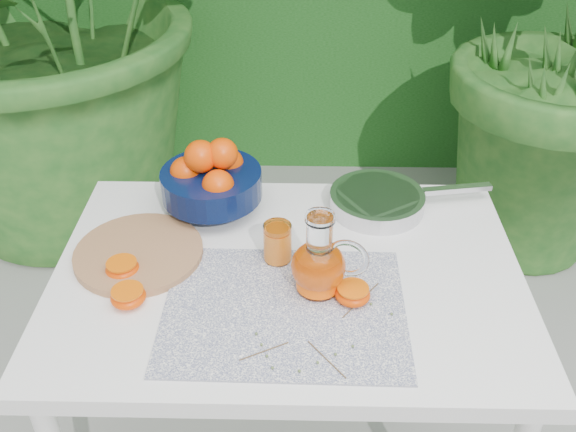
{
  "coord_description": "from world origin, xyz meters",
  "views": [
    {
      "loc": [
        0.05,
        -1.14,
        1.64
      ],
      "look_at": [
        0.03,
        -0.08,
        0.88
      ],
      "focal_mm": 40.0,
      "sensor_mm": 36.0,
      "label": 1
    }
  ],
  "objects_px": {
    "cutting_board": "(139,253)",
    "fruit_bowl": "(211,178)",
    "white_table": "(288,299)",
    "juice_pitcher": "(320,264)",
    "saute_pan": "(378,200)"
  },
  "relations": [
    {
      "from": "fruit_bowl",
      "to": "juice_pitcher",
      "type": "height_order",
      "value": "fruit_bowl"
    },
    {
      "from": "cutting_board",
      "to": "juice_pitcher",
      "type": "xyz_separation_m",
      "value": [
        0.39,
        -0.1,
        0.06
      ]
    },
    {
      "from": "fruit_bowl",
      "to": "saute_pan",
      "type": "relative_size",
      "value": 0.76
    },
    {
      "from": "cutting_board",
      "to": "fruit_bowl",
      "type": "bearing_deg",
      "value": 53.6
    },
    {
      "from": "juice_pitcher",
      "to": "saute_pan",
      "type": "bearing_deg",
      "value": 63.46
    },
    {
      "from": "fruit_bowl",
      "to": "juice_pitcher",
      "type": "distance_m",
      "value": 0.39
    },
    {
      "from": "white_table",
      "to": "saute_pan",
      "type": "height_order",
      "value": "saute_pan"
    },
    {
      "from": "saute_pan",
      "to": "white_table",
      "type": "bearing_deg",
      "value": -131.46
    },
    {
      "from": "white_table",
      "to": "fruit_bowl",
      "type": "relative_size",
      "value": 3.18
    },
    {
      "from": "cutting_board",
      "to": "saute_pan",
      "type": "relative_size",
      "value": 0.68
    },
    {
      "from": "fruit_bowl",
      "to": "saute_pan",
      "type": "bearing_deg",
      "value": 1.14
    },
    {
      "from": "cutting_board",
      "to": "juice_pitcher",
      "type": "height_order",
      "value": "juice_pitcher"
    },
    {
      "from": "white_table",
      "to": "juice_pitcher",
      "type": "bearing_deg",
      "value": -41.34
    },
    {
      "from": "cutting_board",
      "to": "fruit_bowl",
      "type": "height_order",
      "value": "fruit_bowl"
    },
    {
      "from": "saute_pan",
      "to": "fruit_bowl",
      "type": "bearing_deg",
      "value": -178.86
    }
  ]
}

